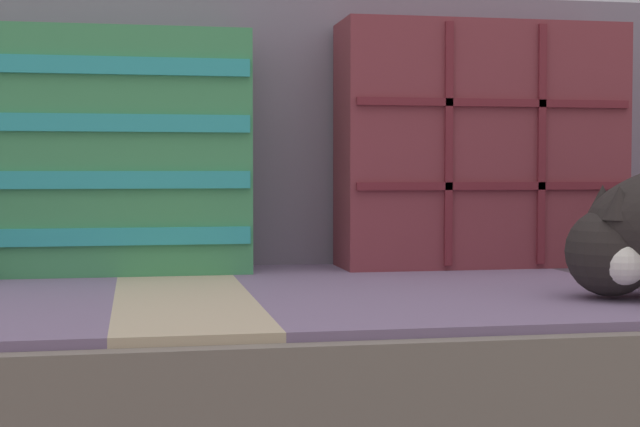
% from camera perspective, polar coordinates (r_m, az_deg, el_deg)
% --- Properties ---
extents(couch, '(1.79, 0.84, 0.39)m').
position_cam_1_polar(couch, '(1.39, 2.60, -12.21)').
color(couch, brown).
rests_on(couch, ground_plane).
extents(sofa_backrest, '(1.75, 0.14, 0.45)m').
position_cam_1_polar(sofa_backrest, '(1.68, -0.10, 4.85)').
color(sofa_backrest, slate).
rests_on(sofa_backrest, couch).
extents(throw_pillow_quilted, '(0.46, 0.14, 0.39)m').
position_cam_1_polar(throw_pillow_quilted, '(1.61, 9.32, 3.92)').
color(throw_pillow_quilted, brown).
rests_on(throw_pillow_quilted, couch).
extents(throw_pillow_striped, '(0.47, 0.14, 0.36)m').
position_cam_1_polar(throw_pillow_striped, '(1.51, -13.05, 3.50)').
color(throw_pillow_striped, '#3D8956').
rests_on(throw_pillow_striped, couch).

